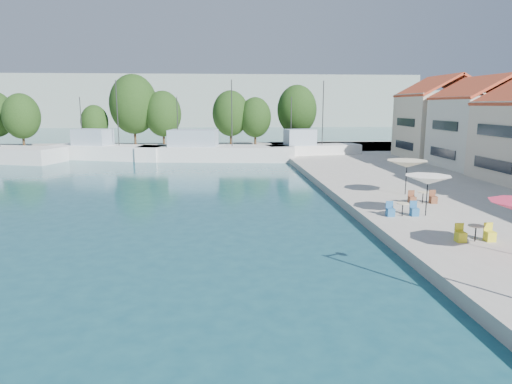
{
  "coord_description": "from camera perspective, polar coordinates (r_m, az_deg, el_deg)",
  "views": [
    {
      "loc": [
        -2.03,
        -1.87,
        6.8
      ],
      "look_at": [
        0.07,
        26.0,
        1.46
      ],
      "focal_mm": 32.0,
      "sensor_mm": 36.0,
      "label": 1
    }
  ],
  "objects": [
    {
      "name": "building_06",
      "position": [
        58.94,
        22.18,
        8.77
      ],
      "size": [
        9.0,
        8.8,
        10.2
      ],
      "color": "beige",
      "rests_on": "quay_right"
    },
    {
      "name": "tree_05",
      "position": [
        73.39,
        -11.56,
        9.55
      ],
      "size": [
        5.67,
        5.67,
        8.4
      ],
      "color": "#3F2B19",
      "rests_on": "quay_far"
    },
    {
      "name": "tree_02",
      "position": [
        76.38,
        -27.28,
        8.42
      ],
      "size": [
        5.35,
        5.35,
        7.92
      ],
      "color": "#3F2B19",
      "rests_on": "quay_far"
    },
    {
      "name": "umbrella_cream",
      "position": [
        33.5,
        18.35,
        3.35
      ],
      "size": [
        2.86,
        2.86,
        2.42
      ],
      "color": "black",
      "rests_on": "quay_right"
    },
    {
      "name": "cafe_table_03",
      "position": [
        31.02,
        20.11,
        -0.84
      ],
      "size": [
        1.82,
        0.7,
        0.76
      ],
      "color": "black",
      "rests_on": "quay_right"
    },
    {
      "name": "tree_08",
      "position": [
        74.47,
        5.13,
        10.18
      ],
      "size": [
        6.34,
        6.34,
        9.38
      ],
      "color": "#3F2B19",
      "rests_on": "quay_far"
    },
    {
      "name": "trawler_03",
      "position": [
        57.1,
        -5.43,
        5.01
      ],
      "size": [
        19.65,
        7.23,
        10.2
      ],
      "rotation": [
        0.0,
        0.0,
        -0.12
      ],
      "color": "silver",
      "rests_on": "ground"
    },
    {
      "name": "tree_03",
      "position": [
        76.45,
        -19.53,
        8.26
      ],
      "size": [
        4.21,
        4.21,
        6.23
      ],
      "color": "#3F2B19",
      "rests_on": "quay_far"
    },
    {
      "name": "building_05",
      "position": [
        51.03,
        26.64,
        7.96
      ],
      "size": [
        8.4,
        8.8,
        9.7
      ],
      "color": "beige",
      "rests_on": "quay_right"
    },
    {
      "name": "tree_04",
      "position": [
        74.83,
        -15.06,
        10.55
      ],
      "size": [
        7.39,
        7.39,
        10.93
      ],
      "color": "#3F2B19",
      "rests_on": "quay_far"
    },
    {
      "name": "quay_far",
      "position": [
        69.43,
        -9.26,
        5.31
      ],
      "size": [
        90.0,
        16.0,
        0.6
      ],
      "primitive_type": "cube",
      "color": "#A7A297",
      "rests_on": "ground"
    },
    {
      "name": "cafe_table_02",
      "position": [
        27.14,
        17.83,
        -2.29
      ],
      "size": [
        1.82,
        0.7,
        0.76
      ],
      "color": "black",
      "rests_on": "quay_right"
    },
    {
      "name": "umbrella_white",
      "position": [
        27.38,
        20.7,
        1.41
      ],
      "size": [
        2.6,
        2.6,
        2.31
      ],
      "color": "black",
      "rests_on": "quay_right"
    },
    {
      "name": "trawler_04",
      "position": [
        58.97,
        6.86,
        5.17
      ],
      "size": [
        12.55,
        5.4,
        10.2
      ],
      "rotation": [
        0.0,
        0.0,
        0.19
      ],
      "color": "silver",
      "rests_on": "ground"
    },
    {
      "name": "tree_07",
      "position": [
        72.36,
        -0.1,
        9.31
      ],
      "size": [
        5.02,
        5.02,
        7.42
      ],
      "color": "#3F2B19",
      "rests_on": "quay_far"
    },
    {
      "name": "hill_east",
      "position": [
        186.66,
        8.86,
        10.45
      ],
      "size": [
        140.0,
        40.0,
        12.0
      ],
      "primitive_type": "cube",
      "color": "gray",
      "rests_on": "ground"
    },
    {
      "name": "cafe_table_01",
      "position": [
        23.41,
        25.72,
        -4.91
      ],
      "size": [
        1.82,
        0.7,
        0.76
      ],
      "color": "black",
      "rests_on": "quay_right"
    },
    {
      "name": "tree_06",
      "position": [
        72.86,
        -3.19,
        9.78
      ],
      "size": [
        5.72,
        5.72,
        8.47
      ],
      "color": "#3F2B19",
      "rests_on": "quay_far"
    },
    {
      "name": "hill_west",
      "position": [
        164.27,
        -14.37,
        10.91
      ],
      "size": [
        180.0,
        40.0,
        16.0
      ],
      "primitive_type": "cube",
      "color": "gray",
      "rests_on": "ground"
    },
    {
      "name": "trawler_02",
      "position": [
        61.03,
        -18.21,
        4.9
      ],
      "size": [
        15.11,
        7.99,
        10.2
      ],
      "rotation": [
        0.0,
        0.0,
        -0.3
      ],
      "color": "white",
      "rests_on": "ground"
    }
  ]
}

